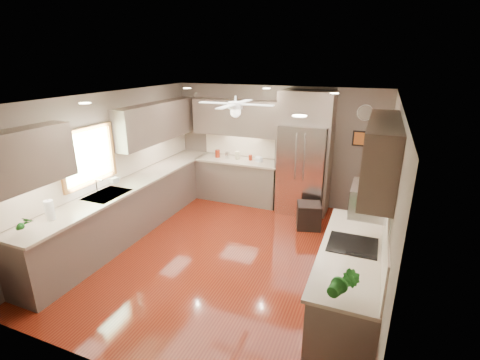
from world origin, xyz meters
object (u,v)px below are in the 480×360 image
Objects in this scene: potted_plant_right at (344,285)px; microwave at (369,200)px; bowl at (259,161)px; canister_b at (227,155)px; soap_bottle at (115,180)px; canister_d at (250,157)px; potted_plant_left at (23,223)px; refrigerator at (304,155)px; canister_c at (237,155)px; paper_towel at (50,210)px; stool at (309,216)px; canister_a at (218,154)px.

potted_plant_right is 1.29m from microwave.
canister_b is at bearing 179.99° from bowl.
canister_b is at bearing 126.07° from potted_plant_right.
potted_plant_right is 1.79× the size of bowl.
soap_bottle is 0.37× the size of microwave.
potted_plant_left is at bearing -109.35° from canister_d.
canister_d is 2.86m from soap_bottle.
bowl is 0.08× the size of refrigerator.
canister_c reaches higher than canister_b.
potted_plant_right is at bearing 2.29° from potted_plant_left.
microwave is 1.85× the size of paper_towel.
refrigerator reaches higher than paper_towel.
bowl is at bearing 67.96° from potted_plant_left.
canister_c reaches higher than canister_d.
soap_bottle is (-1.31, -2.33, 0.01)m from canister_c.
canister_c is (0.22, 0.03, 0.02)m from canister_b.
canister_b reaches higher than stool.
canister_b is at bearing 64.72° from soap_bottle.
microwave is at bearing -63.91° from refrigerator.
canister_b is 2.55m from soap_bottle.
canister_b is 1.27× the size of canister_d.
canister_b is 0.91× the size of canister_c.
refrigerator is at bearing -2.51° from canister_c.
microwave is 1.03× the size of stool.
paper_towel is (-0.74, -3.72, 0.06)m from canister_a.
potted_plant_right reaches higher than canister_d.
potted_plant_right is at bearing -74.32° from stool.
canister_b is at bearing 158.97° from stool.
stool is at bearing -21.03° from canister_b.
canister_b is at bearing -173.39° from canister_c.
potted_plant_left is 4.22m from microwave.
canister_d is 0.57× the size of soap_bottle.
bowl is at bearing 118.66° from potted_plant_right.
canister_b is 0.72× the size of soap_bottle.
stool is at bearing -24.11° from canister_c.
canister_c is at bearing 155.89° from stool.
potted_plant_left is at bearing -102.94° from canister_b.
soap_bottle is 0.39× the size of stool.
canister_a is 1.04× the size of canister_c.
stool is (3.09, 1.54, -0.80)m from soap_bottle.
canister_d is 0.42× the size of potted_plant_left.
microwave is (2.29, -2.75, 0.52)m from bowl.
stool is (1.27, -0.77, -0.73)m from bowl.
potted_plant_left is at bearing -85.90° from paper_towel.
canister_d is at bearing 165.89° from bowl.
canister_d is 1.19m from refrigerator.
soap_bottle reaches higher than stool.
potted_plant_right reaches higher than canister_a.
bowl is (0.72, -0.00, -0.05)m from canister_b.
canister_a reaches higher than canister_d.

